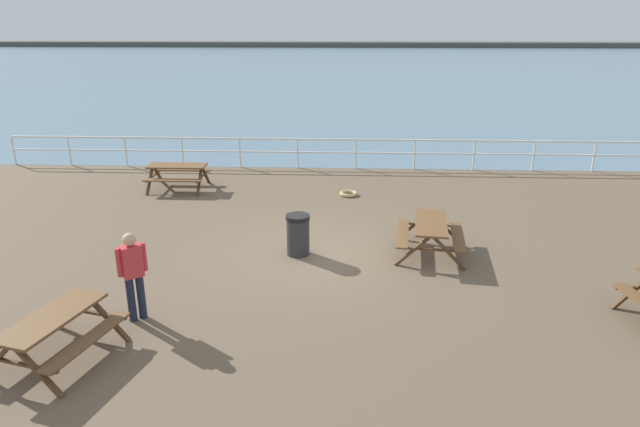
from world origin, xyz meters
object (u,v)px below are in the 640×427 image
Objects in this scene: picnic_table_mid_centre at (178,171)px; litter_bin at (298,235)px; visitor at (133,271)px; picnic_table_far_left at (431,230)px; picnic_table_near_left at (53,326)px.

litter_bin is at bearing -49.77° from picnic_table_mid_centre.
picnic_table_mid_centre is at bearing 129.99° from litter_bin.
visitor is 4.07m from litter_bin.
visitor is at bearing 126.47° from picnic_table_far_left.
picnic_table_far_left is at bearing 3.33° from litter_bin.
picnic_table_mid_centre is 0.92× the size of picnic_table_far_left.
visitor is at bearing -18.12° from picnic_table_near_left.
picnic_table_far_left is 1.18× the size of visitor.
litter_bin is at bearing -78.43° from visitor.
visitor is (1.57, -8.08, 0.36)m from picnic_table_mid_centre.
picnic_table_far_left is (6.50, 4.51, 0.00)m from picnic_table_near_left.
picnic_table_near_left is at bearing 131.51° from picnic_table_far_left.
visitor is 1.75× the size of litter_bin.
picnic_table_mid_centre is 1.09× the size of visitor.
litter_bin is (-3.02, -0.18, -0.10)m from picnic_table_far_left.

